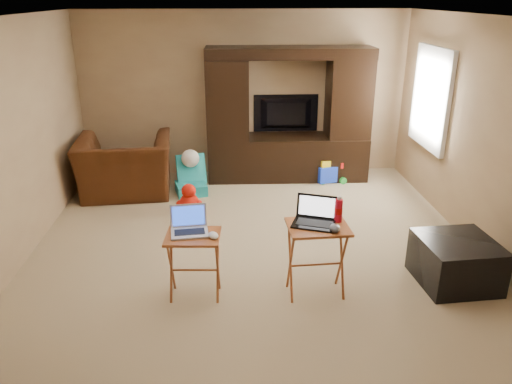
{
  "coord_description": "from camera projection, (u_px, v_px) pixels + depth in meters",
  "views": [
    {
      "loc": [
        -0.3,
        -4.96,
        2.7
      ],
      "look_at": [
        0.0,
        -0.2,
        0.8
      ],
      "focal_mm": 35.0,
      "sensor_mm": 36.0,
      "label": 1
    }
  ],
  "objects": [
    {
      "name": "floor",
      "position": [
        255.0,
        251.0,
        5.62
      ],
      "size": [
        5.5,
        5.5,
        0.0
      ],
      "primitive_type": "plane",
      "color": "tan",
      "rests_on": "ground"
    },
    {
      "name": "ceiling",
      "position": [
        255.0,
        17.0,
        4.69
      ],
      "size": [
        5.5,
        5.5,
        0.0
      ],
      "primitive_type": "plane",
      "rotation": [
        3.14,
        0.0,
        0.0
      ],
      "color": "silver",
      "rests_on": "ground"
    },
    {
      "name": "wall_back",
      "position": [
        244.0,
        95.0,
        7.7
      ],
      "size": [
        5.0,
        0.0,
        5.0
      ],
      "primitive_type": "plane",
      "rotation": [
        1.57,
        0.0,
        0.0
      ],
      "color": "tan",
      "rests_on": "ground"
    },
    {
      "name": "wall_front",
      "position": [
        287.0,
        292.0,
        2.6
      ],
      "size": [
        5.0,
        0.0,
        5.0
      ],
      "primitive_type": "plane",
      "rotation": [
        -1.57,
        0.0,
        0.0
      ],
      "color": "tan",
      "rests_on": "ground"
    },
    {
      "name": "wall_left",
      "position": [
        7.0,
        149.0,
        5.01
      ],
      "size": [
        0.0,
        5.5,
        5.5
      ],
      "primitive_type": "plane",
      "rotation": [
        1.57,
        0.0,
        1.57
      ],
      "color": "tan",
      "rests_on": "ground"
    },
    {
      "name": "wall_right",
      "position": [
        489.0,
        140.0,
        5.3
      ],
      "size": [
        0.0,
        5.5,
        5.5
      ],
      "primitive_type": "plane",
      "rotation": [
        1.57,
        0.0,
        -1.57
      ],
      "color": "tan",
      "rests_on": "ground"
    },
    {
      "name": "window_pane",
      "position": [
        432.0,
        98.0,
        6.68
      ],
      "size": [
        0.0,
        1.2,
        1.2
      ],
      "primitive_type": "plane",
      "rotation": [
        1.57,
        0.0,
        -1.57
      ],
      "color": "white",
      "rests_on": "ground"
    },
    {
      "name": "window_frame",
      "position": [
        431.0,
        98.0,
        6.68
      ],
      "size": [
        0.06,
        1.14,
        1.34
      ],
      "primitive_type": "cube",
      "color": "white",
      "rests_on": "ground"
    },
    {
      "name": "entertainment_center",
      "position": [
        288.0,
        115.0,
        7.53
      ],
      "size": [
        2.45,
        0.67,
        1.99
      ],
      "primitive_type": "cube",
      "rotation": [
        0.0,
        0.0,
        -0.03
      ],
      "color": "black",
      "rests_on": "floor"
    },
    {
      "name": "television",
      "position": [
        286.0,
        114.0,
        7.76
      ],
      "size": [
        1.01,
        0.14,
        0.58
      ],
      "primitive_type": "imported",
      "rotation": [
        0.0,
        0.0,
        3.13
      ],
      "color": "black",
      "rests_on": "entertainment_center"
    },
    {
      "name": "recliner",
      "position": [
        125.0,
        167.0,
        7.09
      ],
      "size": [
        1.36,
        1.21,
        0.83
      ],
      "primitive_type": "imported",
      "rotation": [
        0.0,
        0.0,
        3.22
      ],
      "color": "#46240F",
      "rests_on": "floor"
    },
    {
      "name": "child_rocker",
      "position": [
        191.0,
        176.0,
        7.14
      ],
      "size": [
        0.51,
        0.56,
        0.56
      ],
      "primitive_type": null,
      "rotation": [
        0.0,
        0.0,
        0.23
      ],
      "color": "teal",
      "rests_on": "floor"
    },
    {
      "name": "plush_toy",
      "position": [
        189.0,
        198.0,
        6.57
      ],
      "size": [
        0.36,
        0.3,
        0.4
      ],
      "primitive_type": null,
      "color": "red",
      "rests_on": "floor"
    },
    {
      "name": "push_toy",
      "position": [
        331.0,
        170.0,
        7.66
      ],
      "size": [
        0.57,
        0.47,
        0.37
      ],
      "primitive_type": null,
      "rotation": [
        0.0,
        0.0,
        0.27
      ],
      "color": "blue",
      "rests_on": "floor"
    },
    {
      "name": "ottoman",
      "position": [
        456.0,
        262.0,
        4.94
      ],
      "size": [
        0.76,
        0.76,
        0.46
      ],
      "primitive_type": "cube",
      "rotation": [
        0.0,
        0.0,
        0.07
      ],
      "color": "black",
      "rests_on": "floor"
    },
    {
      "name": "tray_table_left",
      "position": [
        194.0,
        266.0,
        4.68
      ],
      "size": [
        0.52,
        0.43,
        0.65
      ],
      "primitive_type": "cube",
      "rotation": [
        0.0,
        0.0,
        -0.07
      ],
      "color": "#984C24",
      "rests_on": "floor"
    },
    {
      "name": "tray_table_right",
      "position": [
        316.0,
        260.0,
        4.7
      ],
      "size": [
        0.58,
        0.47,
        0.72
      ],
      "primitive_type": "cube",
      "rotation": [
        0.0,
        0.0,
        0.05
      ],
      "color": "#AD5929",
      "rests_on": "floor"
    },
    {
      "name": "laptop_left",
      "position": [
        189.0,
        222.0,
        4.54
      ],
      "size": [
        0.37,
        0.31,
        0.24
      ],
      "primitive_type": "cube",
      "rotation": [
        0.0,
        0.0,
        0.11
      ],
      "color": "#B3B4B8",
      "rests_on": "tray_table_left"
    },
    {
      "name": "laptop_right",
      "position": [
        314.0,
        213.0,
        4.54
      ],
      "size": [
        0.46,
        0.42,
        0.24
      ],
      "primitive_type": "cube",
      "rotation": [
        0.0,
        0.0,
        -0.35
      ],
      "color": "black",
      "rests_on": "tray_table_right"
    },
    {
      "name": "mouse_left",
      "position": [
        213.0,
        235.0,
        4.49
      ],
      "size": [
        0.12,
        0.15,
        0.05
      ],
      "primitive_type": "ellipsoid",
      "rotation": [
        0.0,
        0.0,
        0.33
      ],
      "color": "white",
      "rests_on": "tray_table_left"
    },
    {
      "name": "mouse_right",
      "position": [
        335.0,
        228.0,
        4.46
      ],
      "size": [
        0.1,
        0.15,
        0.06
      ],
      "primitive_type": "ellipsoid",
      "rotation": [
        0.0,
        0.0,
        -0.08
      ],
      "color": "#393A3E",
      "rests_on": "tray_table_right"
    },
    {
      "name": "water_bottle",
      "position": [
        338.0,
        211.0,
        4.61
      ],
      "size": [
        0.07,
        0.07,
        0.22
      ],
      "primitive_type": "cylinder",
      "color": "red",
      "rests_on": "tray_table_right"
    }
  ]
}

